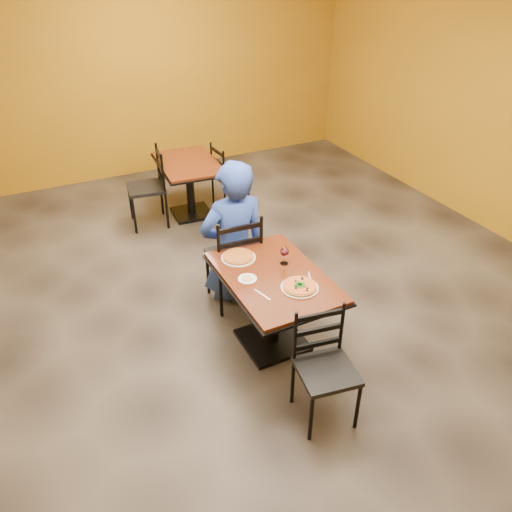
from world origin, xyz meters
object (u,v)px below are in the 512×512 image
plate_far (238,258)px  pizza_far (238,256)px  chair_main_near (327,372)px  diner (233,231)px  chair_main_far (233,257)px  side_plate (247,279)px  wine_glass (284,255)px  table_main (274,294)px  chair_second_left (146,188)px  pizza_main (300,286)px  plate_main (300,288)px  chair_second_right (230,176)px  table_second (189,176)px

plate_far → pizza_far: (0.00, -0.00, 0.02)m
chair_main_near → diner: bearing=97.7°
chair_main_far → plate_far: bearing=77.7°
chair_main_far → side_plate: 0.77m
chair_main_near → wine_glass: (0.20, 1.03, 0.38)m
table_main → pizza_far: size_ratio=4.39×
plate_far → wine_glass: (0.32, -0.26, 0.08)m
chair_main_near → chair_second_left: size_ratio=0.92×
chair_main_far → chair_main_near: bearing=94.4°
table_main → pizza_main: bearing=-68.7°
diner → plate_far: size_ratio=4.76×
plate_main → pizza_main: size_ratio=1.09×
chair_second_right → plate_far: 2.57m
table_second → wine_glass: wine_glass is taller
plate_far → plate_main: bearing=-67.9°
pizza_main → plate_main: bearing=0.0°
chair_main_near → chair_second_right: (0.84, 3.66, -0.01)m
chair_main_far → diner: 0.25m
table_second → chair_second_left: chair_second_left is taller
table_second → table_main: bearing=-94.6°
wine_glass → chair_second_left: bearing=101.3°
table_main → plate_far: 0.46m
side_plate → wine_glass: bearing=11.1°
side_plate → plate_main: bearing=-42.5°
plate_main → diner: bearing=94.7°
chair_second_right → diner: size_ratio=0.61×
chair_second_left → table_main: bearing=15.4°
chair_main_near → wine_glass: size_ratio=5.09×
table_second → chair_main_far: 2.01m
table_main → plate_far: (-0.16, 0.38, 0.20)m
wine_glass → chair_second_right: bearing=76.4°
table_second → chair_main_far: bearing=-97.6°
pizza_far → wine_glass: wine_glass is taller
plate_far → table_main: bearing=-67.4°
chair_main_far → pizza_main: bearing=102.4°
wine_glass → chair_main_far: bearing=108.6°
chair_main_far → chair_second_left: chair_main_far is taller
chair_second_left → plate_main: chair_second_left is taller
chair_second_right → pizza_main: chair_second_right is taller
chair_second_right → table_main: bearing=160.0°
pizza_far → chair_main_near: bearing=-84.8°
chair_main_far → wine_glass: size_ratio=5.71×
chair_second_right → wine_glass: 2.73m
pizza_main → wine_glass: 0.39m
diner → table_main: bearing=90.5°
chair_second_right → plate_far: chair_second_right is taller
table_second → side_plate: 2.75m
chair_second_left → side_plate: bearing=10.7°
pizza_far → side_plate: pizza_far is taller
plate_far → wine_glass: wine_glass is taller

